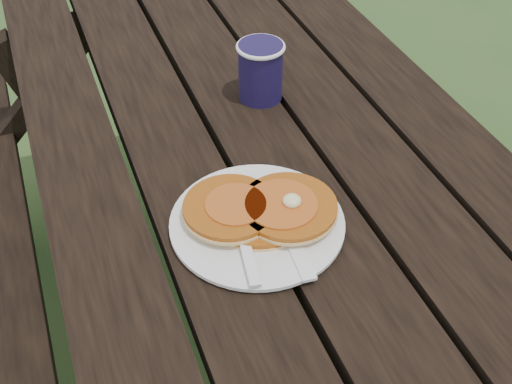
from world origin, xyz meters
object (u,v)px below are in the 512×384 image
object	(u,v)px
plate	(257,224)
pancake_stack	(261,209)
picnic_table	(261,282)
coffee_cup	(261,68)

from	to	relation	value
plate	pancake_stack	bearing A→B (deg)	40.09
picnic_table	pancake_stack	world-z (taller)	pancake_stack
coffee_cup	plate	bearing A→B (deg)	-112.03
plate	pancake_stack	distance (m)	0.02
picnic_table	pancake_stack	bearing A→B (deg)	-111.77
pancake_stack	coffee_cup	bearing A→B (deg)	68.96
pancake_stack	coffee_cup	size ratio (longest dim) A/B	2.03
plate	coffee_cup	xyz separation A→B (m)	(0.13, 0.31, 0.06)
plate	coffee_cup	world-z (taller)	coffee_cup
coffee_cup	picnic_table	bearing A→B (deg)	-109.88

